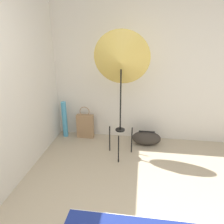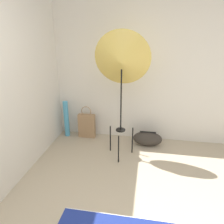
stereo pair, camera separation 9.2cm
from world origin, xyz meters
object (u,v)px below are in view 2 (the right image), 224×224
object	(u,v)px
photo_umbrella	(122,61)
paper_roll	(66,119)
tote_bag	(87,125)
duffel_bag	(147,139)

from	to	relation	value
photo_umbrella	paper_roll	world-z (taller)	photo_umbrella
photo_umbrella	tote_bag	bearing A→B (deg)	143.33
duffel_bag	paper_roll	distance (m)	1.57
duffel_bag	paper_roll	size ratio (longest dim) A/B	0.74
tote_bag	paper_roll	xyz separation A→B (m)	(-0.40, -0.01, 0.11)
photo_umbrella	tote_bag	size ratio (longest dim) A/B	3.16
photo_umbrella	paper_roll	bearing A→B (deg)	154.75
tote_bag	duffel_bag	distance (m)	1.17
paper_roll	duffel_bag	bearing A→B (deg)	-4.45
tote_bag	duffel_bag	xyz separation A→B (m)	(1.16, -0.13, -0.11)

